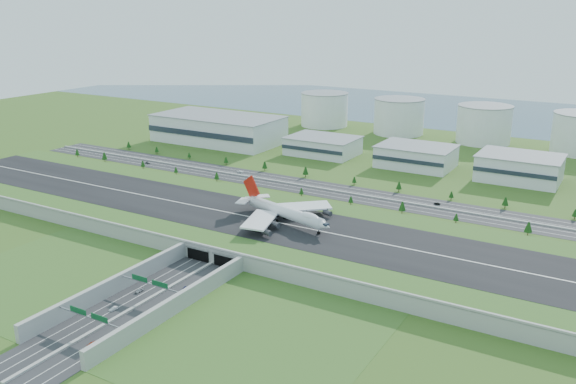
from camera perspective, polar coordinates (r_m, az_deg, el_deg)
The scene contains 23 objects.
ground at distance 352.63m, azimuth -2.21°, elevation -3.87°, with size 1200.00×1200.00×0.00m, color #32591B.
airfield_deck at distance 351.11m, azimuth -2.22°, elevation -3.25°, with size 520.00×100.00×9.20m.
underpass_road at distance 279.80m, azimuth -13.36°, elevation -9.41°, with size 38.80×120.40×8.00m.
sign_gantry_near at distance 281.09m, azimuth -12.80°, elevation -8.44°, with size 38.70×0.70×9.80m.
sign_gantry_far at distance 259.80m, azimuth -18.12°, elevation -11.13°, with size 38.70×0.70×9.80m.
north_expressway at distance 431.28m, azimuth 4.58°, elevation 0.05°, with size 560.00×36.00×0.12m, color #28282B.
tree_row at distance 425.17m, azimuth 5.65°, elevation 0.40°, with size 500.06×48.63×8.44m.
hangar_west at distance 589.48m, azimuth -6.54°, elevation 5.88°, with size 120.00×60.00×25.00m, color white.
hangar_mid_a at distance 537.45m, azimuth 3.28°, elevation 4.33°, with size 58.00×42.00×15.00m, color white.
hangar_mid_b at distance 505.36m, azimuth 11.90°, elevation 3.27°, with size 58.00×42.00×17.00m, color white.
hangar_mid_c at distance 486.90m, azimuth 20.84°, elevation 2.11°, with size 58.00×42.00×19.00m, color white.
fuel_tank_a at distance 667.25m, azimuth 3.43°, elevation 7.71°, with size 50.00×50.00×35.00m, color white.
fuel_tank_b at distance 633.87m, azimuth 10.34°, elevation 6.96°, with size 50.00×50.00×35.00m, color white.
fuel_tank_c at distance 610.59m, azimuth 17.86°, elevation 6.04°, with size 50.00×50.00×35.00m, color white.
bay_water at distance 787.85m, azimuth 17.04°, elevation 7.15°, with size 1200.00×260.00×0.06m, color #375369.
boeing_747 at distance 344.29m, azimuth -0.31°, elevation -1.87°, with size 69.27×64.56×21.99m.
car_0 at distance 290.89m, azimuth -13.75°, elevation -8.92°, with size 1.93×4.79×1.63m, color #ADAEB2.
car_1 at distance 277.69m, azimuth -15.99°, elevation -10.45°, with size 1.48×4.23×1.40m, color white.
car_2 at distance 288.23m, azimuth -9.57°, elevation -8.91°, with size 2.60×5.64×1.57m, color #0F0E46.
car_3 at distance 253.87m, azimuth -17.83°, elevation -13.38°, with size 2.10×5.17×1.50m, color #A02A0E.
car_4 at distance 518.46m, azimuth -13.01°, elevation 2.68°, with size 1.90×4.73×1.61m, color #4D4E51.
car_5 at distance 413.08m, azimuth 13.77°, elevation -1.07°, with size 1.47×4.20×1.39m, color black.
car_7 at distance 479.47m, azimuth -4.51°, elevation 1.91°, with size 2.26×5.57×1.62m, color white.
Camera 1 is at (177.96, -277.05, 126.18)m, focal length 38.00 mm.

